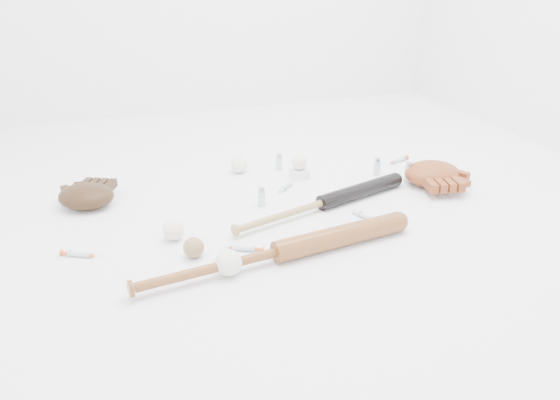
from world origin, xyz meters
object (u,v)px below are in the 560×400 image
object	(u,v)px
bat_dark	(323,203)
pedestal	(299,174)
glove_dark	(86,196)
bat_wood	(278,252)

from	to	relation	value
bat_dark	pedestal	size ratio (longest dim) A/B	11.70
pedestal	glove_dark	bearing A→B (deg)	-179.42
glove_dark	bat_dark	bearing A→B (deg)	5.16
pedestal	bat_wood	bearing A→B (deg)	-116.11
glove_dark	pedestal	size ratio (longest dim) A/B	3.56
bat_dark	pedestal	world-z (taller)	bat_dark
bat_wood	glove_dark	world-z (taller)	glove_dark
bat_dark	glove_dark	xyz separation A→B (m)	(-0.84, 0.32, 0.02)
bat_wood	pedestal	bearing A→B (deg)	56.24
glove_dark	pedestal	bearing A→B (deg)	26.38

